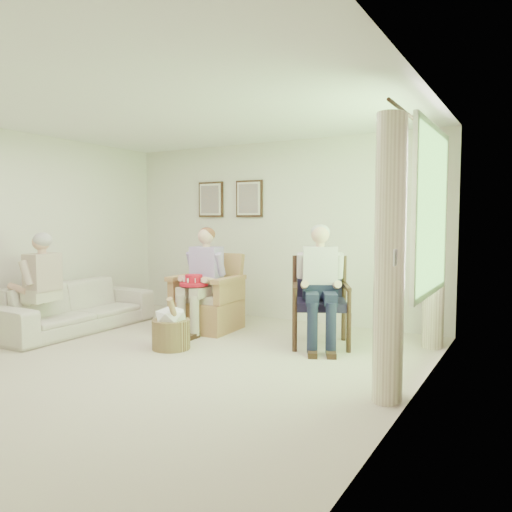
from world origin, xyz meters
name	(u,v)px	position (x,y,z in m)	size (l,w,h in m)	color
floor	(151,365)	(0.00, 0.00, 0.00)	(5.50, 5.50, 0.00)	beige
back_wall	(277,231)	(0.00, 2.75, 1.30)	(5.00, 0.04, 2.60)	silver
right_wall	(405,243)	(2.50, 0.00, 1.30)	(0.04, 5.50, 2.60)	silver
ceiling	(147,103)	(0.00, 0.00, 2.60)	(5.00, 5.50, 0.02)	white
window	(432,207)	(2.46, 1.20, 1.58)	(0.13, 2.50, 1.63)	#2D6B23
curtain_left	(390,260)	(2.33, 0.22, 1.15)	(0.34, 0.34, 2.30)	beige
curtain_right	(435,248)	(2.33, 2.18, 1.15)	(0.34, 0.34, 2.30)	beige
framed_print_left	(211,200)	(-1.15, 2.71, 1.78)	(0.45, 0.05, 0.55)	#382114
framed_print_right	(249,199)	(-0.45, 2.71, 1.78)	(0.45, 0.05, 0.55)	#382114
wicker_armchair	(209,306)	(-0.44, 1.64, 0.32)	(0.79, 0.78, 1.01)	tan
wood_armchair	(323,298)	(1.18, 1.67, 0.55)	(0.65, 0.61, 1.00)	black
sofa	(75,307)	(-1.95, 0.71, 0.31)	(0.84, 2.16, 0.63)	beige
person_wicker	(202,272)	(-0.44, 1.50, 0.78)	(0.40, 0.62, 1.34)	#BCB298
person_dark	(318,277)	(1.18, 1.50, 0.82)	(0.40, 0.63, 1.38)	#191E37
person_sofa	(37,280)	(-1.95, 0.16, 0.73)	(0.42, 0.62, 1.28)	beige
red_hat	(194,282)	(-0.43, 1.30, 0.68)	(0.36, 0.36, 0.14)	#B31124
hatbox	(171,327)	(-0.23, 0.60, 0.25)	(0.48, 0.48, 0.63)	#9E8D55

